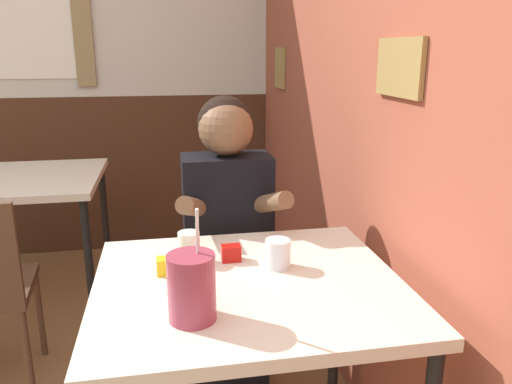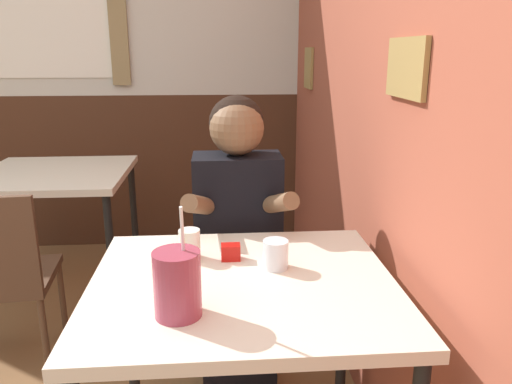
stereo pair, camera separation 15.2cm
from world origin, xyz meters
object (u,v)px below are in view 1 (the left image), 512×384
object	(u,v)px
main_table	(249,305)
background_table	(24,192)
person_seated	(228,244)
cocktail_pitcher	(192,287)

from	to	relation	value
main_table	background_table	bearing A→B (deg)	124.01
person_seated	cocktail_pitcher	size ratio (longest dim) A/B	4.29
background_table	person_seated	xyz separation A→B (m)	(0.98, -0.88, -0.02)
main_table	person_seated	distance (m)	0.56
main_table	background_table	world-z (taller)	same
main_table	background_table	distance (m)	1.73
background_table	person_seated	distance (m)	1.31
background_table	cocktail_pitcher	distance (m)	1.81
person_seated	cocktail_pitcher	distance (m)	0.78
main_table	cocktail_pitcher	size ratio (longest dim) A/B	3.03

